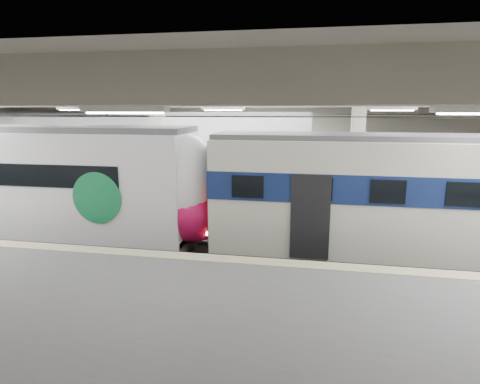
# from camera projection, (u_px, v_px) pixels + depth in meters

# --- Properties ---
(station_hall) EXTENTS (36.00, 24.00, 5.75)m
(station_hall) POSITION_uv_depth(u_px,v_px,m) (195.00, 168.00, 11.68)
(station_hall) COLOR black
(station_hall) RESTS_ON ground
(modern_emu) EXTENTS (13.42, 2.77, 4.35)m
(modern_emu) POSITION_uv_depth(u_px,v_px,m) (61.00, 187.00, 14.59)
(modern_emu) COLOR white
(modern_emu) RESTS_ON ground
(older_rer) EXTENTS (12.56, 2.77, 4.18)m
(older_rer) POSITION_uv_depth(u_px,v_px,m) (412.00, 199.00, 12.43)
(older_rer) COLOR silver
(older_rer) RESTS_ON ground
(far_train) EXTENTS (15.09, 3.49, 4.75)m
(far_train) POSITION_uv_depth(u_px,v_px,m) (154.00, 160.00, 19.57)
(far_train) COLOR white
(far_train) RESTS_ON ground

